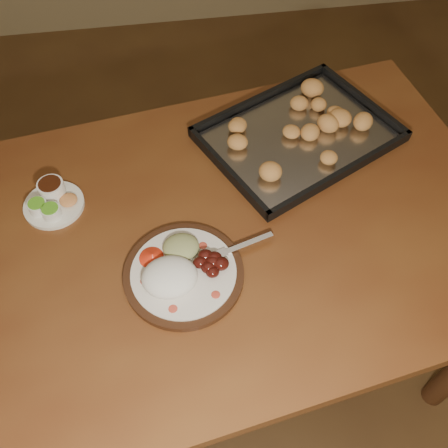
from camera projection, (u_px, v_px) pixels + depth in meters
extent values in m
plane|color=brown|center=(172.00, 339.00, 1.81)|extent=(4.00, 4.00, 0.00)
cube|color=brown|center=(201.00, 236.00, 1.19)|extent=(1.62, 1.12, 0.04)
cylinder|color=#4B2A16|center=(354.00, 166.00, 1.83)|extent=(0.07, 0.07, 0.71)
cylinder|color=black|center=(184.00, 274.00, 1.10)|extent=(0.27, 0.27, 0.02)
cylinder|color=silver|center=(184.00, 272.00, 1.09)|extent=(0.23, 0.23, 0.01)
ellipsoid|color=#C1402E|center=(173.00, 309.00, 1.04)|extent=(0.02, 0.02, 0.00)
ellipsoid|color=#C1402E|center=(216.00, 295.00, 1.06)|extent=(0.02, 0.02, 0.00)
ellipsoid|color=#C1402E|center=(203.00, 245.00, 1.13)|extent=(0.02, 0.02, 0.00)
ellipsoid|color=#C1402E|center=(145.00, 281.00, 1.08)|extent=(0.02, 0.02, 0.00)
ellipsoid|color=silver|center=(170.00, 277.00, 1.07)|extent=(0.15, 0.14, 0.06)
ellipsoid|color=#4F120B|center=(208.00, 267.00, 1.08)|extent=(0.03, 0.03, 0.03)
ellipsoid|color=#4F120B|center=(214.00, 258.00, 1.09)|extent=(0.03, 0.03, 0.03)
ellipsoid|color=#4F120B|center=(205.00, 256.00, 1.10)|extent=(0.03, 0.03, 0.03)
ellipsoid|color=#4F120B|center=(221.00, 264.00, 1.09)|extent=(0.03, 0.03, 0.03)
ellipsoid|color=#4F120B|center=(200.00, 262.00, 1.09)|extent=(0.03, 0.03, 0.03)
ellipsoid|color=#4F120B|center=(213.00, 262.00, 1.09)|extent=(0.03, 0.03, 0.03)
ellipsoid|color=#4F120B|center=(213.00, 272.00, 1.07)|extent=(0.03, 0.03, 0.03)
ellipsoid|color=tan|center=(181.00, 247.00, 1.12)|extent=(0.10, 0.10, 0.03)
cone|color=red|center=(152.00, 256.00, 1.10)|extent=(0.08, 0.08, 0.03)
cube|color=white|center=(247.00, 244.00, 1.13)|extent=(0.13, 0.05, 0.00)
cube|color=white|center=(220.00, 254.00, 1.11)|extent=(0.04, 0.03, 0.00)
cylinder|color=white|center=(212.00, 261.00, 1.10)|extent=(0.03, 0.01, 0.00)
cylinder|color=white|center=(211.00, 259.00, 1.10)|extent=(0.03, 0.01, 0.00)
cylinder|color=white|center=(210.00, 257.00, 1.11)|extent=(0.03, 0.01, 0.00)
cylinder|color=white|center=(209.00, 255.00, 1.11)|extent=(0.03, 0.01, 0.00)
cylinder|color=white|center=(54.00, 205.00, 1.22)|extent=(0.15, 0.15, 0.01)
cylinder|color=white|center=(38.00, 207.00, 1.19)|extent=(0.05, 0.05, 0.03)
cylinder|color=#55A921|center=(36.00, 203.00, 1.18)|extent=(0.04, 0.04, 0.00)
cylinder|color=white|center=(51.00, 212.00, 1.18)|extent=(0.05, 0.05, 0.03)
cylinder|color=#55A921|center=(50.00, 208.00, 1.17)|extent=(0.04, 0.04, 0.00)
cylinder|color=white|center=(52.00, 188.00, 1.21)|extent=(0.06, 0.06, 0.04)
cylinder|color=#321409|center=(49.00, 184.00, 1.20)|extent=(0.05, 0.05, 0.00)
ellipsoid|color=#EEA154|center=(68.00, 200.00, 1.21)|extent=(0.04, 0.04, 0.02)
cube|color=black|center=(298.00, 137.00, 1.35)|extent=(0.59, 0.53, 0.01)
cube|color=black|center=(261.00, 98.00, 1.42)|extent=(0.44, 0.22, 0.02)
cube|color=black|center=(343.00, 173.00, 1.26)|extent=(0.44, 0.22, 0.02)
cube|color=black|center=(363.00, 100.00, 1.42)|extent=(0.17, 0.32, 0.02)
cube|color=black|center=(228.00, 170.00, 1.26)|extent=(0.17, 0.32, 0.02)
cube|color=silver|center=(299.00, 136.00, 1.35)|extent=(0.55, 0.49, 0.00)
ellipsoid|color=#D4824A|center=(317.00, 121.00, 1.35)|extent=(0.05, 0.05, 0.04)
ellipsoid|color=#D4824A|center=(324.00, 107.00, 1.38)|extent=(0.07, 0.07, 0.04)
ellipsoid|color=#D4824A|center=(295.00, 105.00, 1.39)|extent=(0.07, 0.07, 0.04)
ellipsoid|color=#D4824A|center=(296.00, 113.00, 1.37)|extent=(0.06, 0.06, 0.04)
ellipsoid|color=#D4824A|center=(272.00, 115.00, 1.36)|extent=(0.06, 0.06, 0.04)
ellipsoid|color=#D4824A|center=(281.00, 128.00, 1.33)|extent=(0.07, 0.07, 0.04)
ellipsoid|color=#D4824A|center=(258.00, 140.00, 1.31)|extent=(0.07, 0.07, 0.04)
ellipsoid|color=#D4824A|center=(275.00, 143.00, 1.30)|extent=(0.05, 0.05, 0.04)
ellipsoid|color=#D4824A|center=(265.00, 157.00, 1.27)|extent=(0.07, 0.07, 0.04)
ellipsoid|color=#D4824A|center=(298.00, 156.00, 1.27)|extent=(0.07, 0.07, 0.04)
ellipsoid|color=#D4824A|center=(306.00, 141.00, 1.30)|extent=(0.06, 0.06, 0.04)
ellipsoid|color=#D4824A|center=(326.00, 142.00, 1.30)|extent=(0.06, 0.06, 0.04)
ellipsoid|color=#D4824A|center=(335.00, 141.00, 1.31)|extent=(0.07, 0.07, 0.04)
ellipsoid|color=#D4824A|center=(344.00, 115.00, 1.36)|extent=(0.07, 0.07, 0.04)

